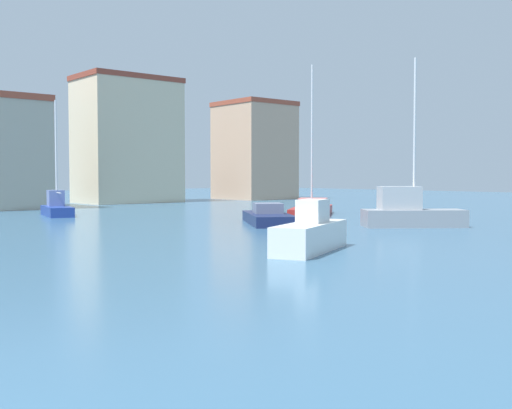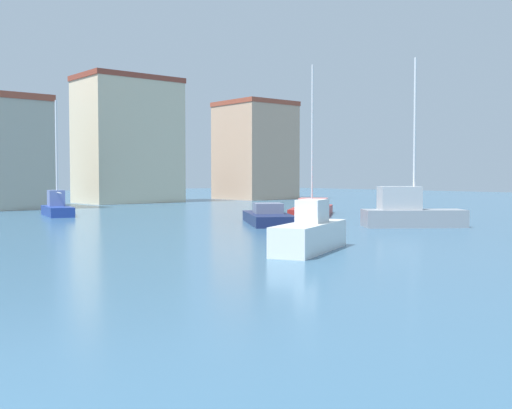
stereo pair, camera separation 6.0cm
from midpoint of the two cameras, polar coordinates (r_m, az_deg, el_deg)
name	(u,v)px [view 1 (the left image)]	position (r m, az deg, el deg)	size (l,w,h in m)	color
water	(118,231)	(30.40, -12.55, -2.40)	(160.00, 160.00, 0.00)	#38607F
sailboat_grey_center_channel	(410,212)	(33.07, 13.83, -0.66)	(5.17, 4.52, 8.67)	gray
motorboat_white_near_pier	(311,234)	(21.85, 4.95, -2.69)	(4.79, 3.23, 1.81)	white
sailboat_blue_far_left	(57,207)	(43.07, -17.81, -0.23)	(2.48, 4.70, 7.58)	#233D93
motorboat_navy_behind_lamppost	(268,217)	(34.28, 1.05, -1.15)	(5.16, 6.42, 1.13)	#19234C
sailboat_red_outer_mooring	(312,209)	(41.99, 5.09, -0.38)	(7.44, 6.75, 10.00)	#B22823
harbor_office	(127,140)	(62.78, -11.71, 5.80)	(9.50, 6.40, 12.27)	beige
waterfront_apartments	(254,151)	(70.82, -0.17, 4.96)	(7.11, 7.48, 10.95)	tan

